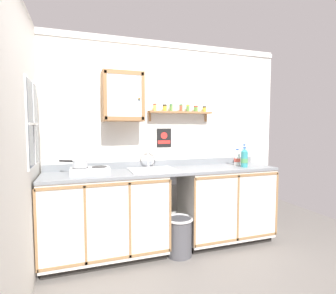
# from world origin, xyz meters

# --- Properties ---
(floor) EXTENTS (5.77, 5.77, 0.00)m
(floor) POSITION_xyz_m (0.00, 0.00, 0.00)
(floor) COLOR slate
(floor) RESTS_ON ground
(back_wall) EXTENTS (3.37, 0.07, 2.53)m
(back_wall) POSITION_xyz_m (0.00, 0.71, 1.28)
(back_wall) COLOR silver
(back_wall) RESTS_ON ground
(side_wall_left) EXTENTS (0.05, 3.48, 2.53)m
(side_wall_left) POSITION_xyz_m (-1.41, -0.26, 1.27)
(side_wall_left) COLOR silver
(side_wall_left) RESTS_ON ground
(lower_cabinet_run) EXTENTS (1.34, 0.57, 0.94)m
(lower_cabinet_run) POSITION_xyz_m (-0.71, 0.40, 0.47)
(lower_cabinet_run) COLOR black
(lower_cabinet_run) RESTS_ON ground
(lower_cabinet_run_right) EXTENTS (1.15, 0.57, 0.94)m
(lower_cabinet_run_right) POSITION_xyz_m (0.80, 0.40, 0.47)
(lower_cabinet_run_right) COLOR black
(lower_cabinet_run_right) RESTS_ON ground
(countertop) EXTENTS (2.73, 0.59, 0.03)m
(countertop) POSITION_xyz_m (0.00, 0.40, 0.95)
(countertop) COLOR gray
(countertop) RESTS_ON lower_cabinet_run
(backsplash) EXTENTS (2.73, 0.02, 0.08)m
(backsplash) POSITION_xyz_m (0.00, 0.67, 1.01)
(backsplash) COLOR gray
(backsplash) RESTS_ON countertop
(sink) EXTENTS (0.53, 0.48, 0.44)m
(sink) POSITION_xyz_m (-0.16, 0.44, 0.94)
(sink) COLOR silver
(sink) RESTS_ON countertop
(hot_plate_stove) EXTENTS (0.40, 0.27, 0.07)m
(hot_plate_stove) POSITION_xyz_m (-0.86, 0.39, 1.00)
(hot_plate_stove) COLOR silver
(hot_plate_stove) RESTS_ON countertop
(saucepan) EXTENTS (0.29, 0.21, 0.08)m
(saucepan) POSITION_xyz_m (-0.96, 0.41, 1.09)
(saucepan) COLOR silver
(saucepan) RESTS_ON hot_plate_stove
(bottle_water_clear_0) EXTENTS (0.07, 0.07, 0.28)m
(bottle_water_clear_0) POSITION_xyz_m (1.10, 0.45, 1.10)
(bottle_water_clear_0) COLOR silver
(bottle_water_clear_0) RESTS_ON countertop
(bottle_detergent_teal_1) EXTENTS (0.09, 0.09, 0.25)m
(bottle_detergent_teal_1) POSITION_xyz_m (0.99, 0.28, 1.08)
(bottle_detergent_teal_1) COLOR teal
(bottle_detergent_teal_1) RESTS_ON countertop
(bottle_opaque_white_2) EXTENTS (0.08, 0.08, 0.22)m
(bottle_opaque_white_2) POSITION_xyz_m (0.99, 0.43, 1.06)
(bottle_opaque_white_2) COLOR white
(bottle_opaque_white_2) RESTS_ON countertop
(wall_cabinet) EXTENTS (0.46, 0.31, 0.56)m
(wall_cabinet) POSITION_xyz_m (-0.48, 0.54, 1.81)
(wall_cabinet) COLOR #996B42
(spice_shelf) EXTENTS (0.83, 0.14, 0.21)m
(spice_shelf) POSITION_xyz_m (0.26, 0.61, 1.67)
(spice_shelf) COLOR #996B42
(warning_sign) EXTENTS (0.19, 0.01, 0.24)m
(warning_sign) POSITION_xyz_m (0.06, 0.68, 1.33)
(warning_sign) COLOR black
(window) EXTENTS (0.03, 0.62, 0.81)m
(window) POSITION_xyz_m (-1.38, 0.27, 1.50)
(window) COLOR #262D38
(trash_bin) EXTENTS (0.32, 0.32, 0.44)m
(trash_bin) POSITION_xyz_m (0.10, 0.22, 0.23)
(trash_bin) COLOR #4C4C51
(trash_bin) RESTS_ON ground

